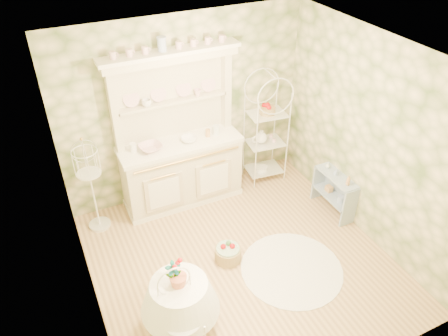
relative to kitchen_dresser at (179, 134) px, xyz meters
name	(u,v)px	position (x,y,z in m)	size (l,w,h in m)	color
floor	(241,261)	(0.20, -1.52, -1.15)	(3.60, 3.60, 0.00)	tan
ceiling	(247,60)	(0.20, -1.52, 1.56)	(3.60, 3.60, 0.00)	white
wall_left	(79,223)	(-1.60, -1.52, 0.21)	(3.60, 3.60, 0.00)	beige
wall_right	(370,140)	(2.00, -1.52, 0.21)	(3.60, 3.60, 0.00)	beige
wall_back	(185,109)	(0.20, 0.28, 0.21)	(3.60, 3.60, 0.00)	beige
wall_front	(346,294)	(0.20, -3.32, 0.21)	(3.60, 3.60, 0.00)	beige
kitchen_dresser	(179,134)	(0.00, 0.00, 0.00)	(1.87, 0.61, 2.29)	beige
bakers_rack	(266,126)	(1.39, -0.02, -0.21)	(0.58, 0.42, 1.88)	white
side_shelf	(334,194)	(1.88, -1.19, -0.85)	(0.25, 0.69, 0.59)	#92A6BA
round_table	(181,309)	(-0.83, -2.12, -0.82)	(0.60, 0.60, 0.65)	white
cafe_chair	(183,324)	(-0.89, -2.34, -0.76)	(0.35, 0.35, 0.77)	white
birdcage_stand	(92,186)	(-1.29, -0.06, -0.44)	(0.33, 0.33, 1.41)	white
floor_basket	(228,253)	(0.07, -1.42, -1.04)	(0.33, 0.33, 0.21)	tan
lace_rug	(292,269)	(0.72, -1.92, -1.14)	(1.29, 1.29, 0.01)	white
bowl_floral	(151,150)	(-0.43, -0.02, -0.13)	(0.31, 0.31, 0.08)	white
bowl_white	(189,141)	(0.13, -0.03, -0.13)	(0.23, 0.23, 0.07)	white
cup_left	(147,104)	(-0.37, 0.15, 0.47)	(0.13, 0.13, 0.10)	white
cup_right	(198,94)	(0.36, 0.16, 0.47)	(0.10, 0.10, 0.10)	white
potted_geranium	(174,276)	(-0.87, -2.11, -0.30)	(0.16, 0.11, 0.31)	#3F7238
bottle_amber	(348,181)	(1.88, -1.41, -0.46)	(0.06, 0.06, 0.15)	tan
bottle_blue	(336,173)	(1.88, -1.15, -0.49)	(0.05, 0.05, 0.10)	#98ABCC
bottle_glass	(328,166)	(1.88, -0.96, -0.50)	(0.07, 0.07, 0.09)	silver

